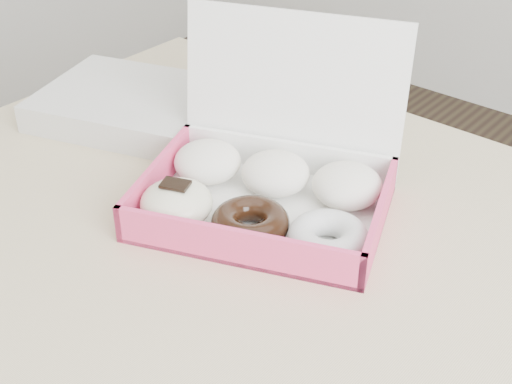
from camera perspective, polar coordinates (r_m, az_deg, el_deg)
The scene contains 3 objects.
table at distance 0.83m, azimuth 4.13°, elevation -10.59°, with size 1.20×0.80×0.75m.
donut_box at distance 0.85m, azimuth 0.76°, elevation 0.67°, with size 0.35×0.33×0.21m.
newspapers at distance 1.08m, azimuth -9.94°, elevation 6.91°, with size 0.26×0.21×0.04m, color white.
Camera 1 is at (0.34, -0.49, 1.24)m, focal length 50.00 mm.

